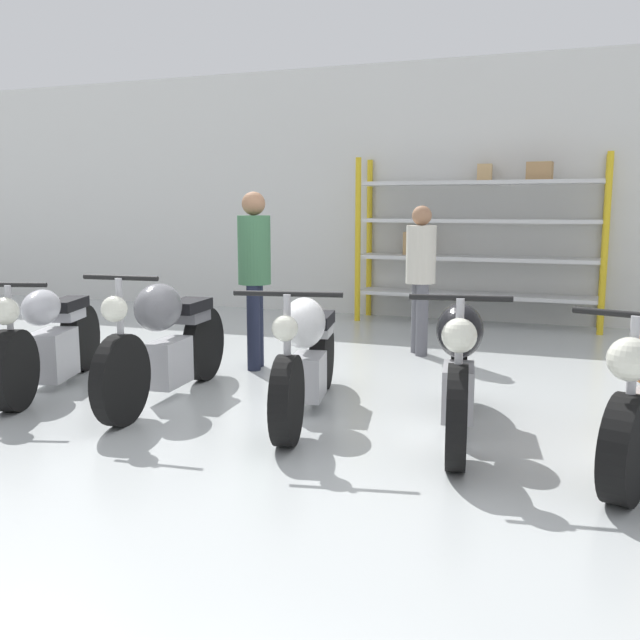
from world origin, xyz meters
name	(u,v)px	position (x,y,z in m)	size (l,w,h in m)	color
ground_plane	(301,419)	(0.00, 0.00, 0.00)	(30.00, 30.00, 0.00)	#B2B7B7
back_wall	(443,192)	(0.00, 5.30, 1.80)	(30.00, 0.08, 3.60)	silver
shelving_rack	(477,236)	(0.55, 4.94, 1.20)	(3.28, 0.63, 2.26)	gold
motorcycle_silver	(49,341)	(-2.42, 0.07, 0.43)	(0.87, 2.00, 1.01)	black
motorcycle_grey	(166,339)	(-1.24, 0.10, 0.51)	(0.60, 2.12, 1.10)	black
motorcycle_white	(307,354)	(-0.02, 0.16, 0.47)	(0.79, 2.14, 1.04)	black
motorcycle_black	(459,368)	(1.17, 0.03, 0.49)	(0.63, 2.02, 1.07)	black
person_browsing	(421,268)	(0.29, 2.69, 0.94)	(0.44, 0.44, 1.60)	#595960
person_near_rack	(254,265)	(-1.08, 1.44, 1.03)	(0.39, 0.39, 1.74)	#1E2338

